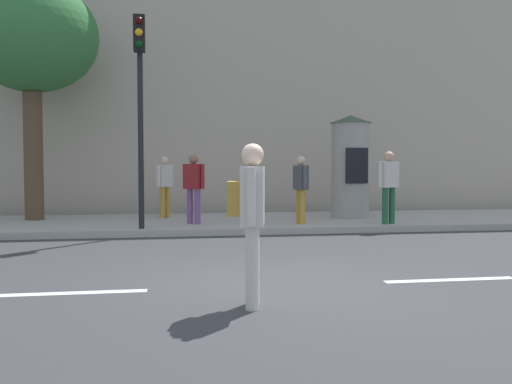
# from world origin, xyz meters

# --- Properties ---
(ground_plane) EXTENTS (80.00, 80.00, 0.00)m
(ground_plane) POSITION_xyz_m (0.00, 0.00, 0.00)
(ground_plane) COLOR #38383A
(sidewalk_curb) EXTENTS (36.00, 4.00, 0.15)m
(sidewalk_curb) POSITION_xyz_m (0.00, 7.00, 0.07)
(sidewalk_curb) COLOR #B2ADA3
(sidewalk_curb) RESTS_ON ground_plane
(lane_markings) EXTENTS (25.80, 0.16, 0.01)m
(lane_markings) POSITION_xyz_m (-0.00, 0.00, 0.00)
(lane_markings) COLOR silver
(lane_markings) RESTS_ON ground_plane
(building_backdrop) EXTENTS (36.00, 5.00, 9.85)m
(building_backdrop) POSITION_xyz_m (0.00, 12.00, 4.93)
(building_backdrop) COLOR #B7A893
(building_backdrop) RESTS_ON ground_plane
(traffic_light) EXTENTS (0.24, 0.45, 4.48)m
(traffic_light) POSITION_xyz_m (-1.83, 5.24, 3.15)
(traffic_light) COLOR black
(traffic_light) RESTS_ON sidewalk_curb
(poster_column) EXTENTS (1.08, 1.08, 2.66)m
(poster_column) POSITION_xyz_m (3.44, 7.08, 1.50)
(poster_column) COLOR #9E9B93
(poster_column) RESTS_ON sidewalk_curb
(street_tree) EXTENTS (3.25, 3.25, 5.94)m
(street_tree) POSITION_xyz_m (-4.57, 7.72, 4.64)
(street_tree) COLOR brown
(street_tree) RESTS_ON sidewalk_curb
(pedestrian_near_pole) EXTENTS (0.44, 0.63, 1.73)m
(pedestrian_near_pole) POSITION_xyz_m (-0.39, -0.94, 1.04)
(pedestrian_near_pole) COLOR silver
(pedestrian_near_pole) RESTS_ON ground_plane
(pedestrian_in_red_top) EXTENTS (0.30, 0.57, 1.58)m
(pedestrian_in_red_top) POSITION_xyz_m (1.80, 5.80, 1.06)
(pedestrian_in_red_top) COLOR #B78C33
(pedestrian_in_red_top) RESTS_ON sidewalk_curb
(pedestrian_with_bag) EXTENTS (0.57, 0.38, 1.68)m
(pedestrian_with_bag) POSITION_xyz_m (3.80, 5.42, 1.14)
(pedestrian_with_bag) COLOR #1E5938
(pedestrian_with_bag) RESTS_ON sidewalk_curb
(pedestrian_in_dark_shirt) EXTENTS (0.49, 0.47, 1.61)m
(pedestrian_in_dark_shirt) POSITION_xyz_m (-0.67, 6.13, 1.09)
(pedestrian_in_dark_shirt) COLOR #724C84
(pedestrian_in_dark_shirt) RESTS_ON sidewalk_curb
(pedestrian_in_light_jacket) EXTENTS (0.43, 0.50, 1.60)m
(pedestrian_in_light_jacket) POSITION_xyz_m (-1.35, 7.79, 1.08)
(pedestrian_in_light_jacket) COLOR #B78C33
(pedestrian_in_light_jacket) RESTS_ON sidewalk_curb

